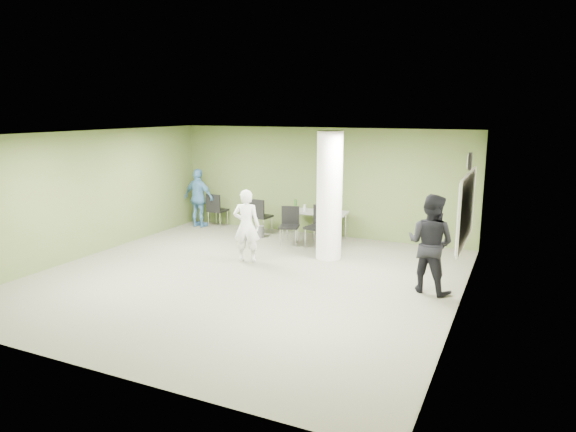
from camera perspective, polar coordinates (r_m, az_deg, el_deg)
The scene contains 17 objects.
floor at distance 10.20m, azimuth -4.79°, elevation -6.86°, with size 8.00×8.00×0.00m, color #4D4D3C.
ceiling at distance 9.68m, azimuth -5.08°, elevation 9.05°, with size 8.00×8.00×0.00m, color white.
wall_back at distance 13.42m, azimuth 3.59°, elevation 3.81°, with size 8.00×0.02×2.80m, color #475E2C.
wall_left at distance 12.31m, azimuth -21.33°, elevation 2.31°, with size 0.02×8.00×2.80m, color #475E2C.
wall_right_cream at distance 8.62m, azimuth 18.82°, elevation -1.26°, with size 0.02×8.00×2.80m, color beige.
column at distance 11.22m, azimuth 4.62°, elevation 2.23°, with size 0.56×0.56×2.80m, color silver.
whiteboard at distance 9.78m, azimuth 19.20°, elevation 0.80°, with size 0.05×2.30×1.30m.
wall_clock at distance 9.67m, azimuth 19.54°, elevation 5.75°, with size 0.06×0.32×0.32m.
folding_table at distance 12.97m, azimuth 3.12°, elevation 0.32°, with size 1.59×0.81×0.98m.
wastebasket at distance 13.31m, azimuth -3.21°, elevation -1.74°, with size 0.26×0.26×0.30m, color #4C4C4C.
chair_back_left at distance 14.50m, azimuth -8.00°, elevation 0.93°, with size 0.48×0.48×0.95m.
chair_back_right at distance 13.54m, azimuth -3.16°, elevation 0.27°, with size 0.53×0.53×0.95m.
chair_table_left at distance 12.56m, azimuth 0.19°, elevation -0.71°, with size 0.57×0.57×0.92m.
chair_table_right at distance 12.33m, azimuth 3.47°, elevation -0.77°, with size 0.57×0.57×0.99m.
woman_white at distance 11.08m, azimuth -4.63°, elevation -1.09°, with size 0.58×0.38×1.59m, color silver.
man_black at distance 9.53m, azimuth 15.54°, elevation -2.97°, with size 0.87×0.68×1.80m, color black.
man_blue at distance 14.57m, azimuth -9.88°, elevation 1.99°, with size 0.96×0.40×1.64m, color teal.
Camera 1 is at (4.82, -8.38, 3.25)m, focal length 32.00 mm.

